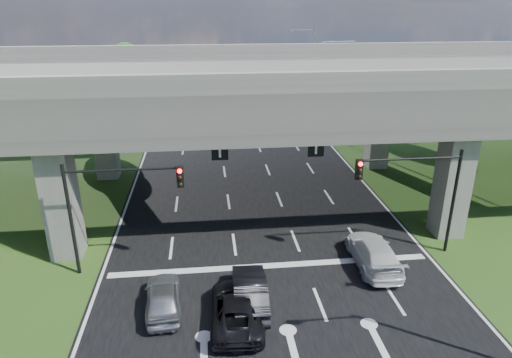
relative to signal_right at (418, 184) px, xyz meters
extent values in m
plane|color=#234014|center=(-7.82, -3.94, -4.19)|extent=(160.00, 160.00, 0.00)
cube|color=black|center=(-7.82, 6.06, -4.17)|extent=(18.00, 120.00, 0.03)
cube|color=#383533|center=(-7.82, 8.06, 3.81)|extent=(80.00, 15.00, 2.00)
cube|color=#63605B|center=(-7.82, 0.81, 5.31)|extent=(80.00, 0.50, 1.00)
cube|color=#63605B|center=(-7.82, 15.31, 5.31)|extent=(80.00, 0.50, 1.00)
cube|color=#63605B|center=(-18.82, 2.06, -0.69)|extent=(1.60, 1.60, 7.00)
cube|color=#63605B|center=(-18.82, 14.06, -0.69)|extent=(1.60, 1.60, 7.00)
cube|color=#63605B|center=(3.18, 2.06, -0.69)|extent=(1.60, 1.60, 7.00)
cube|color=#63605B|center=(3.18, 14.06, -0.69)|extent=(1.60, 1.60, 7.00)
cube|color=black|center=(-10.32, 1.06, 1.81)|extent=(0.85, 0.06, 0.85)
cube|color=black|center=(-5.32, 1.06, 1.81)|extent=(0.85, 0.06, 0.85)
cylinder|color=black|center=(2.18, 0.06, -1.19)|extent=(0.18, 0.18, 6.00)
cylinder|color=black|center=(-0.57, 0.06, 1.41)|extent=(5.50, 0.12, 0.12)
cube|color=black|center=(-3.32, -0.12, 1.01)|extent=(0.35, 0.28, 1.05)
sphere|color=#FF0C05|center=(-3.32, -0.28, 1.36)|extent=(0.22, 0.22, 0.22)
cylinder|color=black|center=(-17.82, 0.06, -1.19)|extent=(0.18, 0.18, 6.00)
cylinder|color=black|center=(-15.07, 0.06, 1.41)|extent=(5.50, 0.12, 0.12)
cube|color=black|center=(-12.32, -0.12, 1.01)|extent=(0.35, 0.28, 1.05)
sphere|color=#FF0C05|center=(-12.32, -0.28, 1.36)|extent=(0.22, 0.22, 0.22)
cylinder|color=gray|center=(2.68, 20.06, 0.81)|extent=(0.16, 0.16, 10.00)
cylinder|color=gray|center=(1.18, 20.06, 5.51)|extent=(3.00, 0.10, 0.10)
cube|color=gray|center=(-0.32, 20.06, 5.41)|extent=(0.60, 0.25, 0.18)
cylinder|color=gray|center=(2.68, 36.06, 0.81)|extent=(0.16, 0.16, 10.00)
cylinder|color=gray|center=(1.18, 36.06, 5.51)|extent=(3.00, 0.10, 0.10)
cube|color=gray|center=(-0.32, 36.06, 5.41)|extent=(0.60, 0.25, 0.18)
cylinder|color=black|center=(-21.82, 22.06, -2.54)|extent=(0.36, 0.36, 3.30)
sphere|color=#174D14|center=(-21.82, 22.06, 0.46)|extent=(4.50, 4.50, 4.50)
sphere|color=#174D14|center=(-21.42, 21.76, 1.81)|extent=(3.60, 3.60, 3.60)
sphere|color=#174D14|center=(-22.12, 22.46, -0.44)|extent=(3.30, 3.30, 3.30)
cylinder|color=black|center=(-24.82, 30.06, -2.76)|extent=(0.36, 0.36, 2.86)
sphere|color=#174D14|center=(-24.82, 30.06, -0.16)|extent=(3.90, 3.90, 3.90)
sphere|color=#174D14|center=(-24.42, 29.76, 1.01)|extent=(3.12, 3.12, 3.12)
sphere|color=#174D14|center=(-25.12, 30.46, -0.94)|extent=(2.86, 2.86, 2.86)
cylinder|color=black|center=(-20.82, 38.06, -2.43)|extent=(0.36, 0.36, 3.52)
sphere|color=#174D14|center=(-20.82, 38.06, 0.77)|extent=(4.80, 4.80, 4.80)
sphere|color=#174D14|center=(-20.42, 37.76, 2.21)|extent=(3.84, 3.84, 3.84)
sphere|color=#174D14|center=(-21.12, 38.46, -0.19)|extent=(3.52, 3.52, 3.52)
cylinder|color=black|center=(5.18, 24.06, -2.65)|extent=(0.36, 0.36, 3.08)
sphere|color=#174D14|center=(5.18, 24.06, 0.15)|extent=(4.20, 4.20, 4.20)
sphere|color=#174D14|center=(5.58, 23.76, 1.41)|extent=(3.36, 3.36, 3.36)
sphere|color=#174D14|center=(4.88, 24.46, -0.69)|extent=(3.08, 3.08, 3.08)
cylinder|color=black|center=(8.18, 32.06, -2.76)|extent=(0.36, 0.36, 2.86)
sphere|color=#174D14|center=(8.18, 32.06, -0.16)|extent=(3.90, 3.90, 3.90)
sphere|color=#174D14|center=(8.58, 31.76, 1.01)|extent=(3.12, 3.12, 3.12)
sphere|color=#174D14|center=(7.88, 32.46, -0.94)|extent=(2.86, 2.86, 2.86)
cylinder|color=black|center=(4.18, 40.06, -2.54)|extent=(0.36, 0.36, 3.30)
sphere|color=#174D14|center=(4.18, 40.06, 0.46)|extent=(4.50, 4.50, 4.50)
sphere|color=#174D14|center=(4.58, 39.76, 1.81)|extent=(3.60, 3.60, 3.60)
sphere|color=#174D14|center=(3.88, 40.46, -0.44)|extent=(3.30, 3.30, 3.30)
imported|color=#ADB1B5|center=(-13.22, -3.50, -3.48)|extent=(1.89, 4.06, 1.35)
imported|color=black|center=(-9.28, -3.59, -3.44)|extent=(1.68, 4.43, 1.44)
imported|color=silver|center=(-2.42, -0.94, -3.43)|extent=(2.22, 5.10, 1.46)
imported|color=black|center=(-9.95, -4.68, -3.49)|extent=(2.45, 4.89, 1.33)
camera|label=1|loc=(-10.96, -21.09, 9.11)|focal=32.00mm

